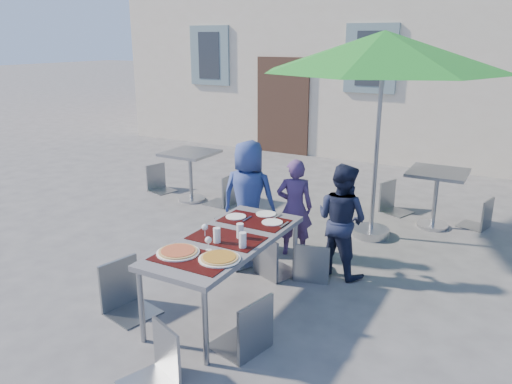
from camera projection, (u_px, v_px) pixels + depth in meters
The scene contains 22 objects.
ground at pixel (121, 327), 4.68m from camera, with size 90.00×90.00×0.00m, color #4D4C4F.
dining_table at pixel (226, 243), 4.83m from camera, with size 0.80×1.85×0.76m.
pizza_near_left at pixel (178, 252), 4.46m from camera, with size 0.39×0.39×0.03m.
pizza_near_right at pixel (219, 258), 4.33m from camera, with size 0.37×0.37×0.03m.
glassware at pixel (228, 235), 4.68m from camera, with size 0.52×0.45×0.15m.
place_settings at pixel (258, 218), 5.34m from camera, with size 0.68×0.45×0.01m.
child_0 at pixel (249, 197), 6.19m from camera, with size 0.70×0.45×1.43m, color navy.
child_1 at pixel (295, 208), 6.12m from camera, with size 0.45×0.29×1.22m, color #4C3166.
child_2 at pixel (342, 220), 5.59m from camera, with size 0.63×0.36×1.30m, color #191E37.
chair_0 at pixel (233, 215), 5.84m from camera, with size 0.61×0.61×1.04m.
chair_1 at pixel (272, 231), 5.55m from camera, with size 0.53×0.54×0.92m.
chair_2 at pixel (314, 239), 5.48m from camera, with size 0.45×0.45×0.84m.
chair_3 at pixel (123, 257), 4.81m from camera, with size 0.52×0.52×0.98m.
chair_4 at pixel (247, 292), 4.17m from camera, with size 0.52×0.51×0.97m.
chair_5 at pixel (154, 325), 3.81m from camera, with size 0.50×0.50×0.87m.
patio_umbrella at pixel (384, 52), 6.14m from camera, with size 3.08×3.08×2.70m.
cafe_table_0 at pixel (190, 165), 8.18m from camera, with size 0.78×0.78×0.83m.
bg_chair_l_0 at pixel (158, 162), 8.77m from camera, with size 0.48×0.48×0.88m.
bg_chair_r_0 at pixel (225, 171), 7.98m from camera, with size 0.45×0.44×0.96m.
cafe_table_1 at pixel (437, 187), 7.01m from camera, with size 0.78×0.78×0.83m.
bg_chair_l_1 at pixel (394, 179), 7.69m from camera, with size 0.51×0.50×0.89m.
bg_chair_r_1 at pixel (483, 195), 7.00m from camera, with size 0.46×0.45×0.84m.
Camera 1 is at (3.11, -2.96, 2.59)m, focal length 35.00 mm.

